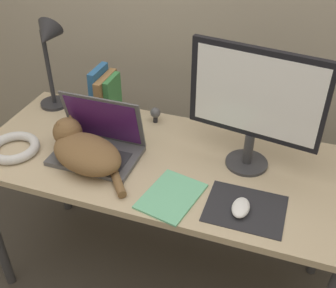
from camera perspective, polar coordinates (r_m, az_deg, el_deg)
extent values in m
cube|color=tan|center=(1.65, -0.89, -2.35)|extent=(1.47, 0.64, 0.03)
cylinder|color=#38383D|center=(2.33, -14.52, -2.06)|extent=(0.04, 0.04, 0.70)
cylinder|color=#38383D|center=(2.04, 20.61, -9.75)|extent=(0.04, 0.04, 0.70)
cube|color=#4C4C51|center=(1.67, -9.72, -1.57)|extent=(0.33, 0.22, 0.02)
cube|color=#28282D|center=(1.65, -9.93, -1.51)|extent=(0.27, 0.12, 0.00)
cube|color=#4C4C51|center=(1.66, -8.79, 3.33)|extent=(0.33, 0.06, 0.22)
cube|color=#421956|center=(1.66, -8.85, 3.21)|extent=(0.30, 0.05, 0.19)
ellipsoid|color=brown|center=(1.60, -10.92, -1.30)|extent=(0.35, 0.28, 0.11)
sphere|color=brown|center=(1.69, -13.45, 1.61)|extent=(0.11, 0.11, 0.11)
cone|color=brown|center=(1.69, -13.07, 3.41)|extent=(0.04, 0.04, 0.03)
cone|color=brown|center=(1.66, -14.67, 2.46)|extent=(0.04, 0.04, 0.03)
cylinder|color=brown|center=(1.52, -6.82, -5.18)|extent=(0.11, 0.13, 0.03)
cylinder|color=#333338|center=(1.64, 10.58, -2.51)|extent=(0.16, 0.16, 0.01)
cylinder|color=#333338|center=(1.60, 10.85, -0.57)|extent=(0.04, 0.04, 0.13)
cube|color=black|center=(1.48, 11.83, 6.63)|extent=(0.48, 0.10, 0.33)
cube|color=white|center=(1.47, 11.83, 6.40)|extent=(0.44, 0.07, 0.29)
cube|color=#232328|center=(1.46, 10.43, -8.59)|extent=(0.26, 0.21, 0.00)
ellipsoid|color=silver|center=(1.43, 9.82, -8.48)|extent=(0.06, 0.10, 0.03)
cube|color=#285B93|center=(1.87, -9.28, 6.83)|extent=(0.04, 0.14, 0.24)
cube|color=olive|center=(1.86, -8.31, 6.26)|extent=(0.03, 0.17, 0.20)
cube|color=#387A42|center=(1.85, -7.45, 6.11)|extent=(0.03, 0.13, 0.20)
cylinder|color=#28282D|center=(2.06, -15.09, 5.35)|extent=(0.13, 0.13, 0.01)
cylinder|color=#28282D|center=(1.97, -15.90, 9.88)|extent=(0.02, 0.02, 0.35)
cone|color=#28282D|center=(1.85, -16.12, 14.03)|extent=(0.11, 0.13, 0.14)
torus|color=silver|center=(1.78, -20.16, -0.46)|extent=(0.20, 0.20, 0.04)
cube|color=#6BBC93|center=(1.47, 0.44, -7.06)|extent=(0.21, 0.26, 0.01)
cylinder|color=#232328|center=(1.85, -1.71, 3.34)|extent=(0.02, 0.02, 0.02)
sphere|color=#4C4C51|center=(1.84, -1.73, 4.27)|extent=(0.05, 0.05, 0.05)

